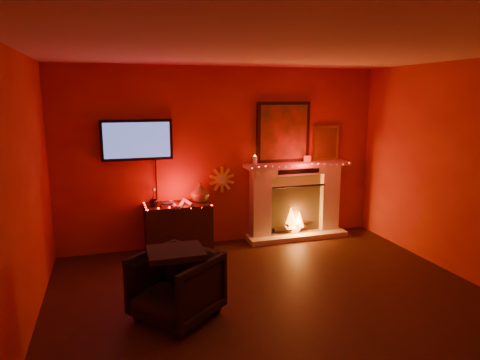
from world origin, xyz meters
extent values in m
plane|color=black|center=(0.00, 0.00, 0.00)|extent=(5.00, 5.00, 0.00)
plane|color=beige|center=(0.00, 0.00, 2.70)|extent=(5.00, 5.00, 0.00)
plane|color=maroon|center=(0.00, 2.50, 1.35)|extent=(5.00, 0.00, 5.00)
plane|color=maroon|center=(-2.50, 0.00, 1.35)|extent=(0.00, 5.00, 5.00)
cube|color=beige|center=(1.15, 2.30, 0.04)|extent=(1.65, 0.40, 0.08)
cube|color=beige|center=(0.55, 2.39, 0.55)|extent=(0.30, 0.22, 0.95)
cube|color=beige|center=(1.75, 2.39, 0.55)|extent=(0.30, 0.22, 0.95)
cube|color=beige|center=(1.15, 2.39, 1.10)|extent=(1.50, 0.22, 0.14)
cube|color=beige|center=(1.15, 2.33, 1.20)|extent=(1.72, 0.34, 0.06)
cube|color=#8C6D51|center=(1.15, 2.45, 0.55)|extent=(0.90, 0.10, 0.95)
cube|color=black|center=(1.15, 2.27, 0.47)|extent=(0.90, 0.02, 0.78)
cylinder|color=black|center=(1.05, 2.36, 0.14)|extent=(0.55, 0.09, 0.09)
cylinder|color=black|center=(1.23, 2.38, 0.20)|extent=(0.51, 0.18, 0.08)
cone|color=orange|center=(1.07, 2.36, 0.33)|extent=(0.20, 0.20, 0.34)
cone|color=orange|center=(1.22, 2.37, 0.29)|extent=(0.16, 0.16, 0.26)
sphere|color=#FF3F07|center=(1.15, 2.36, 0.16)|extent=(0.18, 0.18, 0.18)
cube|color=black|center=(0.95, 2.46, 1.71)|extent=(0.88, 0.05, 0.95)
cube|color=#BA3F18|center=(0.95, 2.44, 1.71)|extent=(0.78, 0.01, 0.85)
cube|color=gold|center=(1.70, 2.47, 1.51)|extent=(0.46, 0.04, 0.56)
cube|color=#A77D26|center=(1.70, 2.45, 1.51)|extent=(0.38, 0.01, 0.48)
cylinder|color=#F2E3C9|center=(0.45, 2.38, 1.29)|extent=(0.07, 0.07, 0.12)
cube|color=beige|center=(1.33, 2.36, 1.28)|extent=(0.12, 0.01, 0.10)
cube|color=black|center=(-1.30, 2.46, 1.65)|extent=(1.00, 0.06, 0.58)
cube|color=#4258AB|center=(-1.30, 2.42, 1.65)|extent=(0.92, 0.01, 0.50)
cylinder|color=black|center=(-1.05, 2.47, 1.03)|extent=(0.02, 0.02, 0.66)
cylinder|color=yellow|center=(-0.05, 2.48, 1.00)|extent=(0.20, 0.03, 0.20)
cylinder|color=beige|center=(-0.05, 2.46, 1.00)|extent=(0.13, 0.01, 0.13)
cube|color=black|center=(-0.78, 2.26, 0.36)|extent=(0.95, 0.47, 0.72)
imported|color=brown|center=(-0.44, 2.29, 0.86)|extent=(0.28, 0.28, 0.29)
imported|color=black|center=(-1.13, 2.22, 0.77)|extent=(0.12, 0.12, 0.10)
cylinder|color=beige|center=(-0.85, 2.16, 0.74)|extent=(0.07, 0.38, 0.05)
cylinder|color=beige|center=(-0.75, 2.11, 0.74)|extent=(0.16, 0.38, 0.05)
cylinder|color=beige|center=(-0.64, 2.23, 0.74)|extent=(0.11, 0.38, 0.05)
cube|color=#5A1F19|center=(-0.93, 2.16, 0.74)|extent=(0.20, 0.14, 0.03)
cube|color=#1D2B44|center=(-0.92, 2.17, 0.76)|extent=(0.17, 0.12, 0.02)
imported|color=black|center=(-1.11, 0.33, 0.35)|extent=(1.07, 1.06, 0.70)
camera|label=1|loc=(-1.70, -3.77, 2.26)|focal=32.00mm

